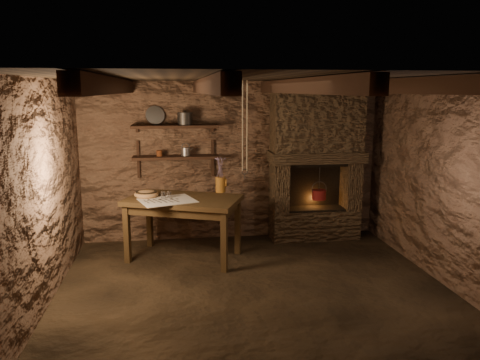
{
  "coord_description": "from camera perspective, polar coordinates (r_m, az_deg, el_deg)",
  "views": [
    {
      "loc": [
        -0.88,
        -5.0,
        2.27
      ],
      "look_at": [
        -0.03,
        0.9,
        1.12
      ],
      "focal_mm": 35.0,
      "sensor_mm": 36.0,
      "label": 1
    }
  ],
  "objects": [
    {
      "name": "small_kettle",
      "position": [
        6.9,
        -6.64,
        3.46
      ],
      "size": [
        0.2,
        0.16,
        0.19
      ],
      "primitive_type": null,
      "rotation": [
        0.0,
        0.0,
        0.18
      ],
      "color": "#979692",
      "rests_on": "shelf_lower"
    },
    {
      "name": "left_wall",
      "position": [
        5.3,
        -22.96,
        -1.61
      ],
      "size": [
        0.04,
        4.0,
        2.4
      ],
      "primitive_type": "cube",
      "color": "#493022",
      "rests_on": "floor"
    },
    {
      "name": "red_pot",
      "position": [
        7.24,
        9.61,
        -1.69
      ],
      "size": [
        0.26,
        0.26,
        0.54
      ],
      "rotation": [
        0.0,
        0.0,
        0.22
      ],
      "color": "maroon",
      "rests_on": "hearth"
    },
    {
      "name": "drinking_glasses",
      "position": [
        6.29,
        -8.64,
        -1.78
      ],
      "size": [
        0.22,
        0.07,
        0.09
      ],
      "primitive_type": null,
      "color": "white",
      "rests_on": "linen_cloth"
    },
    {
      "name": "beam_mid_right",
      "position": [
        5.19,
        7.41,
        11.28
      ],
      "size": [
        0.14,
        3.95,
        0.16
      ],
      "primitive_type": "cube",
      "color": "black",
      "rests_on": "ceiling"
    },
    {
      "name": "pewter_cutlery_row",
      "position": [
        6.15,
        -8.85,
        -2.44
      ],
      "size": [
        0.61,
        0.39,
        0.01
      ],
      "primitive_type": null,
      "rotation": [
        0.0,
        0.0,
        0.32
      ],
      "color": "gray",
      "rests_on": "linen_cloth"
    },
    {
      "name": "floor",
      "position": [
        5.56,
        1.7,
        -13.15
      ],
      "size": [
        4.5,
        4.5,
        0.0
      ],
      "primitive_type": "plane",
      "color": "black",
      "rests_on": "ground"
    },
    {
      "name": "beam_mid_left",
      "position": [
        5.02,
        -3.89,
        11.36
      ],
      "size": [
        0.14,
        3.95,
        0.16
      ],
      "primitive_type": "cube",
      "color": "black",
      "rests_on": "ceiling"
    },
    {
      "name": "beam_far_right",
      "position": [
        5.54,
        17.62,
        10.84
      ],
      "size": [
        0.14,
        3.95,
        0.16
      ],
      "primitive_type": "cube",
      "color": "black",
      "rests_on": "ceiling"
    },
    {
      "name": "tin_pan",
      "position": [
        6.96,
        -10.32,
        7.77
      ],
      "size": [
        0.29,
        0.18,
        0.27
      ],
      "primitive_type": "cylinder",
      "rotation": [
        1.26,
        0.0,
        0.21
      ],
      "color": "#979692",
      "rests_on": "shelf_upper"
    },
    {
      "name": "stoneware_jug",
      "position": [
        6.59,
        -2.37,
        0.35
      ],
      "size": [
        0.18,
        0.18,
        0.5
      ],
      "rotation": [
        0.0,
        0.0,
        -0.39
      ],
      "color": "#9A5F1D",
      "rests_on": "work_table"
    },
    {
      "name": "wooden_bowl",
      "position": [
        6.42,
        -11.36,
        -1.73
      ],
      "size": [
        0.33,
        0.33,
        0.12
      ],
      "primitive_type": "ellipsoid",
      "rotation": [
        0.0,
        0.0,
        -0.01
      ],
      "color": "olive",
      "rests_on": "work_table"
    },
    {
      "name": "shelf_upper",
      "position": [
        6.86,
        -7.92,
        6.49
      ],
      "size": [
        1.25,
        0.3,
        0.04
      ],
      "primitive_type": "cube",
      "color": "black",
      "rests_on": "back_wall"
    },
    {
      "name": "back_wall",
      "position": [
        7.14,
        -0.97,
        2.32
      ],
      "size": [
        4.5,
        0.04,
        2.4
      ],
      "primitive_type": "cube",
      "color": "#493022",
      "rests_on": "floor"
    },
    {
      "name": "ceiling",
      "position": [
        5.08,
        1.86,
        12.39
      ],
      "size": [
        4.5,
        4.0,
        0.04
      ],
      "primitive_type": "cube",
      "color": "black",
      "rests_on": "back_wall"
    },
    {
      "name": "front_wall",
      "position": [
        3.31,
        7.78,
        -8.08
      ],
      "size": [
        4.5,
        0.04,
        2.4
      ],
      "primitive_type": "cube",
      "color": "#493022",
      "rests_on": "floor"
    },
    {
      "name": "rusty_tin",
      "position": [
        6.91,
        -9.8,
        3.23
      ],
      "size": [
        0.11,
        0.11,
        0.08
      ],
      "primitive_type": "cylinder",
      "rotation": [
        0.0,
        0.0,
        0.42
      ],
      "color": "#5C2812",
      "rests_on": "shelf_lower"
    },
    {
      "name": "linen_cloth",
      "position": [
        6.18,
        -8.84,
        -2.48
      ],
      "size": [
        0.82,
        0.73,
        0.01
      ],
      "primitive_type": "cube",
      "rotation": [
        0.0,
        0.0,
        0.32
      ],
      "color": "beige",
      "rests_on": "work_table"
    },
    {
      "name": "right_wall",
      "position": [
        6.0,
        23.48,
        -0.27
      ],
      "size": [
        0.04,
        4.0,
        2.4
      ],
      "primitive_type": "cube",
      "color": "#493022",
      "rests_on": "floor"
    },
    {
      "name": "hearth",
      "position": [
        7.17,
        9.23,
        2.43
      ],
      "size": [
        1.43,
        0.51,
        2.3
      ],
      "color": "#38291C",
      "rests_on": "floor"
    },
    {
      "name": "shelf_lower",
      "position": [
        6.91,
        -7.82,
        2.77
      ],
      "size": [
        1.25,
        0.3,
        0.04
      ],
      "primitive_type": "cube",
      "color": "black",
      "rests_on": "back_wall"
    },
    {
      "name": "hanging_ropes",
      "position": [
        6.14,
        0.59,
        6.54
      ],
      "size": [
        0.08,
        0.08,
        1.2
      ],
      "primitive_type": null,
      "color": "tan",
      "rests_on": "ceiling"
    },
    {
      "name": "iron_stockpot",
      "position": [
        6.86,
        -6.72,
        7.36
      ],
      "size": [
        0.26,
        0.26,
        0.16
      ],
      "primitive_type": "cylinder",
      "rotation": [
        0.0,
        0.0,
        -0.25
      ],
      "color": "#292724",
      "rests_on": "shelf_upper"
    },
    {
      "name": "beam_far_left",
      "position": [
        5.04,
        -15.51,
        10.99
      ],
      "size": [
        0.14,
        3.95,
        0.16
      ],
      "primitive_type": "cube",
      "color": "black",
      "rests_on": "ceiling"
    },
    {
      "name": "work_table",
      "position": [
        6.42,
        -6.87,
        -5.57
      ],
      "size": [
        1.69,
        1.34,
        0.85
      ],
      "rotation": [
        0.0,
        0.0,
        -0.38
      ],
      "color": "#352512",
      "rests_on": "floor"
    }
  ]
}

